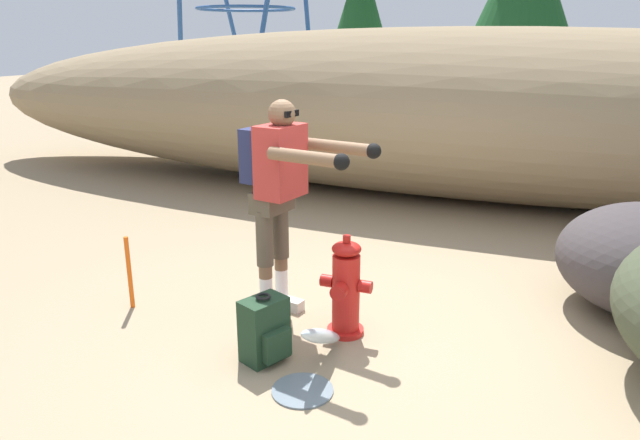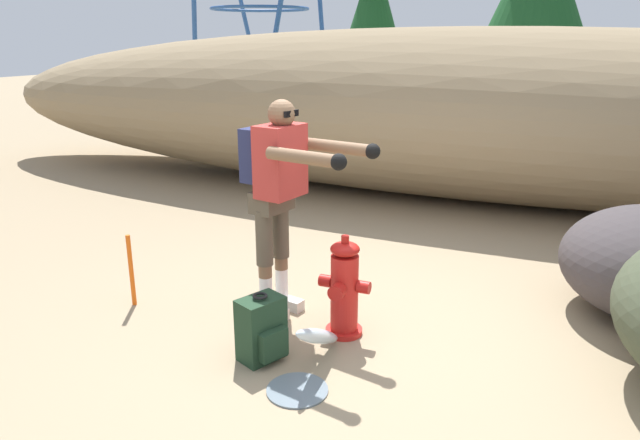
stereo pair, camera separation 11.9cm
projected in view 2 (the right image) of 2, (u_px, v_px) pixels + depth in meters
The scene contains 7 objects.
ground_plane at pixel (353, 332), 4.36m from camera, with size 56.00×56.00×0.04m, color #998466.
dirt_embankment at pixel (465, 114), 7.79m from camera, with size 15.90×3.20×2.23m, color #897556.
fire_hydrant at pixel (344, 290), 4.19m from camera, with size 0.38×0.33×0.76m.
hydrant_water_jet at pixel (314, 346), 3.77m from camera, with size 0.38×0.87×0.45m.
utility_worker at pixel (280, 182), 4.29m from camera, with size 1.03×0.64×1.67m.
spare_backpack at pixel (262, 329), 3.90m from camera, with size 0.35×0.35×0.47m.
survey_stake at pixel (131, 270), 4.67m from camera, with size 0.04×0.04×0.60m, color #E55914.
Camera 2 is at (1.31, -3.69, 2.08)m, focal length 32.69 mm.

